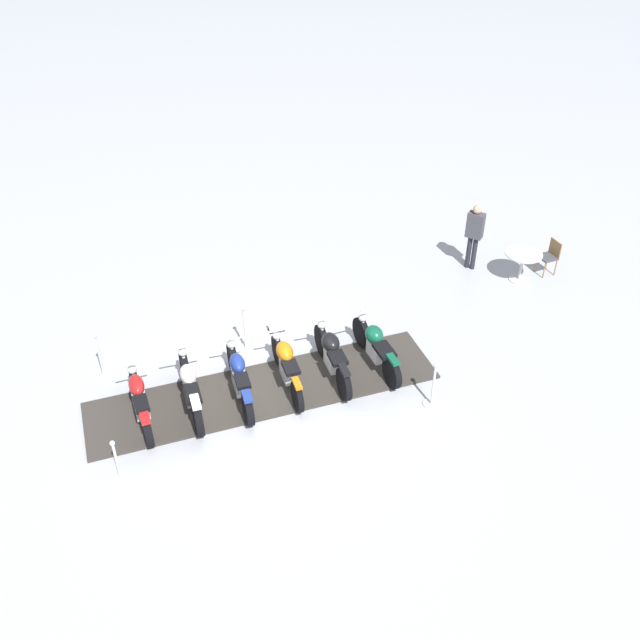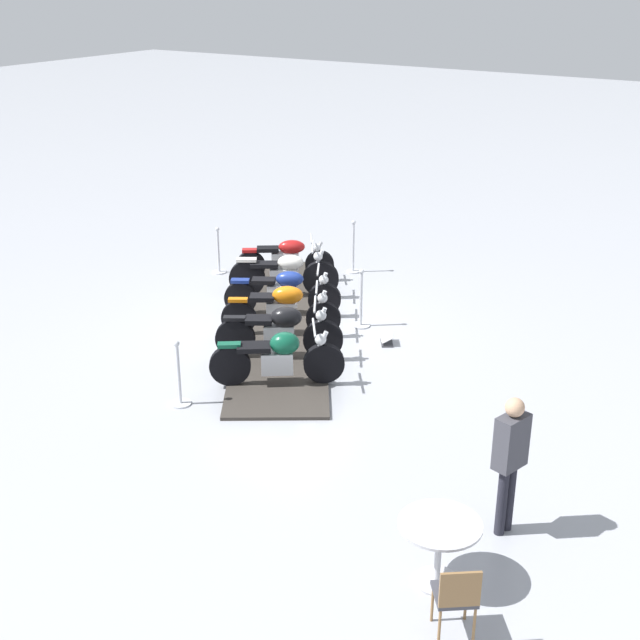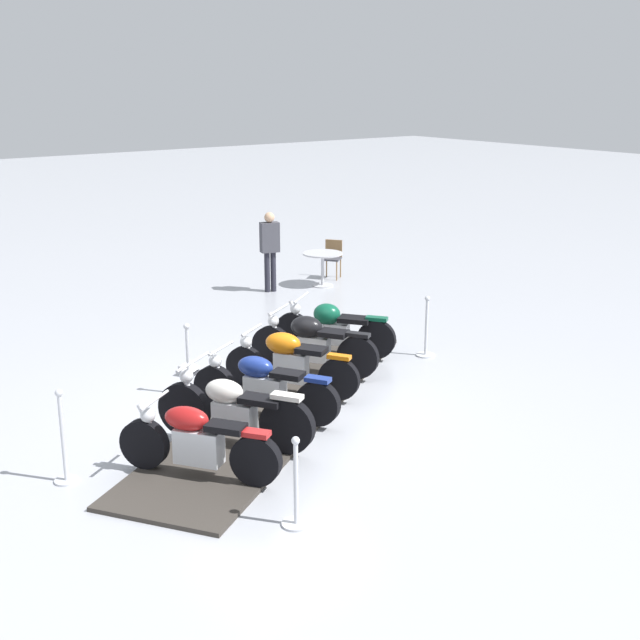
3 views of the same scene
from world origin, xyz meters
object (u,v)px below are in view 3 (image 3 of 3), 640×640
Objects in this scene: motorcycle_black at (312,342)px; motorcycle_maroon at (196,441)px; bystander_person at (270,245)px; cafe_table at (323,261)px; stanchion_right_mid at (189,373)px; stanchion_right_rear at (64,448)px; motorcycle_cream at (233,410)px; cafe_chair_near_table at (332,256)px; motorcycle_navy at (263,386)px; motorcycle_forest at (332,327)px; stanchion_left_front at (426,336)px; stanchion_left_rear at (296,496)px; motorcycle_copper at (289,361)px; info_placard at (190,371)px.

motorcycle_maroon is (-3.20, -2.09, -0.05)m from motorcycle_black.
motorcycle_maroon is at bearing -22.93° from bystander_person.
motorcycle_black is at bearing -128.77° from cafe_table.
stanchion_right_mid is 0.96× the size of stanchion_right_rear.
cafe_chair_near_table is (6.72, 6.62, 0.01)m from motorcycle_cream.
cafe_table is (5.63, 4.16, 0.24)m from stanchion_right_mid.
motorcycle_navy is at bearing 9.14° from cafe_chair_near_table.
stanchion_left_front reaches higher than motorcycle_forest.
motorcycle_cream is 1.83× the size of stanchion_left_front.
stanchion_left_rear is at bearing -15.91° from bystander_person.
stanchion_left_front is 5.30m from bystander_person.
cafe_table is 1.02× the size of cafe_chair_near_table.
stanchion_right_rear is 1.10× the size of stanchion_left_front.
motorcycle_navy is 2.19× the size of cafe_table.
motorcycle_forest is 2.87m from motorcycle_navy.
motorcycle_maroon is 8.95m from bystander_person.
stanchion_right_mid is (1.24, 2.49, -0.15)m from motorcycle_maroon.
bystander_person is at bearing -64.54° from motorcycle_navy.
cafe_chair_near_table is (3.52, 4.54, 0.00)m from motorcycle_forest.
motorcycle_cream is (-1.59, -1.06, -0.03)m from motorcycle_copper.
motorcycle_black reaches higher than cafe_table.
stanchion_right_rear is at bearing -1.14° from cafe_chair_near_table.
motorcycle_forest is 2.02× the size of cafe_chair_near_table.
motorcycle_black reaches higher than motorcycle_forest.
bystander_person reaches higher than stanchion_left_rear.
bystander_person is at bearing -68.51° from motorcycle_cream.
stanchion_right_mid is at bearing -28.55° from bystander_person.
motorcycle_maroon is 2.78m from stanchion_right_mid.
stanchion_right_mid reaches higher than motorcycle_forest.
motorcycle_navy reaches higher than motorcycle_maroon.
stanchion_left_rear is at bearing -138.74° from info_placard.
motorcycle_black is 1.71× the size of stanchion_right_mid.
stanchion_left_rear reaches higher than motorcycle_maroon.
motorcycle_black is at bearing 169.07° from stanchion_left_front.
cafe_table is (4.47, 5.08, 0.04)m from motorcycle_copper.
stanchion_right_mid is 0.93m from info_placard.
motorcycle_black is at bearing 51.55° from stanchion_left_rear.
stanchion_right_rear reaches higher than stanchion_left_rear.
motorcycle_cream is 2.92m from info_placard.
motorcycle_navy is 8.50m from cafe_chair_near_table.
cafe_table is (2.86, 4.05, 0.06)m from motorcycle_forest.
stanchion_right_rear is 9.20m from bystander_person.
motorcycle_cream is at bearing 76.65° from stanchion_left_rear.
stanchion_left_front is 1.17× the size of cafe_table.
motorcycle_copper is 1.91m from motorcycle_cream.
stanchion_right_mid is (0.43, 1.97, -0.17)m from motorcycle_cream.
motorcycle_forest is at bearing 144.49° from stanchion_left_front.
motorcycle_cream is at bearing 87.43° from motorcycle_forest.
stanchion_left_front is at bearing 12.41° from bystander_person.
motorcycle_navy is 7.16m from bystander_person.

